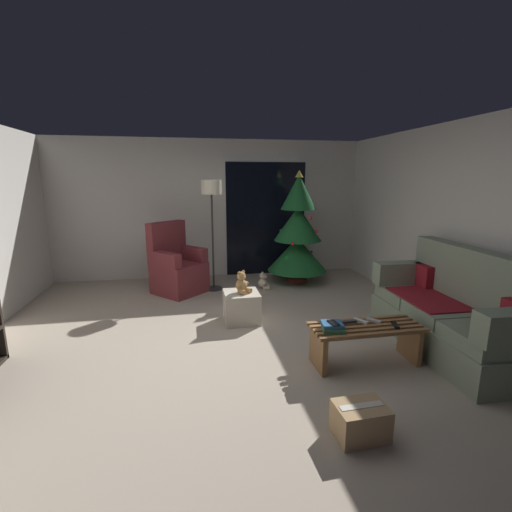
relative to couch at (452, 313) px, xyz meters
name	(u,v)px	position (x,y,z in m)	size (l,w,h in m)	color
ground_plane	(232,346)	(-2.32, 0.48, -0.40)	(7.00, 7.00, 0.00)	#B2A38E
wall_back	(211,209)	(-2.32, 3.54, 0.85)	(5.72, 0.12, 2.50)	silver
wall_right	(472,227)	(0.54, 0.48, 0.85)	(0.12, 6.00, 2.50)	silver
patio_door_frame	(266,217)	(-1.30, 3.47, 0.70)	(1.60, 0.02, 2.20)	silver
patio_door_glass	(266,219)	(-1.30, 3.45, 0.65)	(1.50, 0.02, 2.10)	black
couch	(452,313)	(0.00, 0.00, 0.00)	(0.85, 1.97, 1.08)	gray
coffee_table	(366,338)	(-1.06, -0.14, -0.13)	(1.10, 0.40, 0.40)	olive
remote_black	(395,325)	(-0.80, -0.20, 0.01)	(0.04, 0.16, 0.02)	black
remote_silver	(374,320)	(-0.94, -0.06, 0.01)	(0.04, 0.16, 0.02)	#ADADB2
remote_graphite	(349,322)	(-1.21, -0.04, 0.01)	(0.04, 0.16, 0.02)	#333338
remote_white	(361,321)	(-1.08, -0.04, 0.01)	(0.04, 0.16, 0.02)	silver
book_stack	(333,327)	(-1.44, -0.19, 0.04)	(0.24, 0.22, 0.08)	#337042
cell_phone	(333,323)	(-1.44, -0.20, 0.08)	(0.07, 0.14, 0.01)	black
christmas_tree	(298,234)	(-0.89, 2.73, 0.46)	(1.03, 1.03, 1.94)	#4C1E19
armchair	(177,268)	(-2.95, 2.56, 0.00)	(0.97, 0.97, 1.13)	maroon
floor_lamp	(212,198)	(-2.36, 2.59, 1.11)	(0.32, 0.32, 1.78)	#2D2D30
ottoman	(242,307)	(-2.11, 1.16, -0.21)	(0.44, 0.44, 0.39)	beige
teddy_bear_honey	(242,284)	(-2.10, 1.15, 0.11)	(0.21, 0.22, 0.29)	tan
teddy_bear_cream_by_tree	(263,282)	(-1.55, 2.46, -0.28)	(0.20, 0.20, 0.29)	beige
cardboard_box_taped_mid_floor	(360,421)	(-1.59, -1.10, -0.28)	(0.37, 0.28, 0.25)	tan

